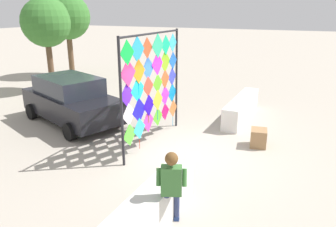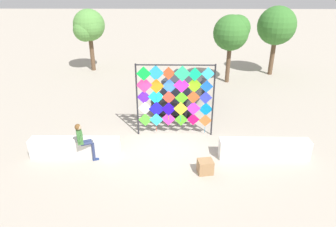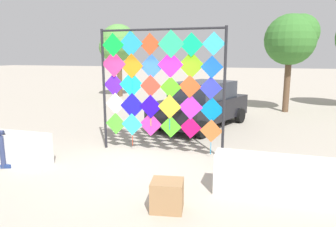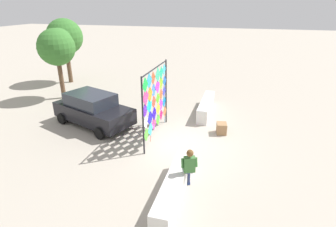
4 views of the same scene
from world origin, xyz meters
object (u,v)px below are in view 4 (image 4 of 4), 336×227
Objects in this scene: tree_broadleaf at (57,46)px; tree_far_right at (63,38)px; kite_display_rack at (156,98)px; cardboard_box_large at (221,128)px; parked_car at (93,109)px; seated_vendor at (189,165)px.

tree_far_right is (3.41, 1.96, 0.08)m from tree_broadleaf.
kite_display_rack reaches higher than cardboard_box_large.
tree_far_right reaches higher than tree_broadleaf.
kite_display_rack is at bearing -116.36° from tree_broadleaf.
cardboard_box_large is at bearing -104.09° from tree_broadleaf.
tree_far_right reaches higher than cardboard_box_large.
tree_broadleaf is at bearing 51.06° from parked_car.
tree_far_right is (7.15, 9.51, 1.49)m from kite_display_rack.
parked_car is (0.46, 3.49, -1.06)m from kite_display_rack.
tree_broadleaf reaches higher than seated_vendor.
tree_far_right is (10.57, 11.70, 2.41)m from seated_vendor.
seated_vendor is (-3.42, -2.18, -0.93)m from kite_display_rack.
parked_car reaches higher than seated_vendor.
tree_broadleaf is at bearing 75.91° from cardboard_box_large.
seated_vendor is at bearing -132.10° from tree_far_right.
kite_display_rack is 0.70× the size of tree_far_right.
kite_display_rack reaches higher than seated_vendor.
seated_vendor is 3.01× the size of cardboard_box_large.
cardboard_box_large is 0.12× the size of tree_broadleaf.
seated_vendor is at bearing -147.42° from kite_display_rack.
kite_display_rack is at bearing 32.58° from seated_vendor.
seated_vendor is 0.37× the size of tree_broadleaf.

